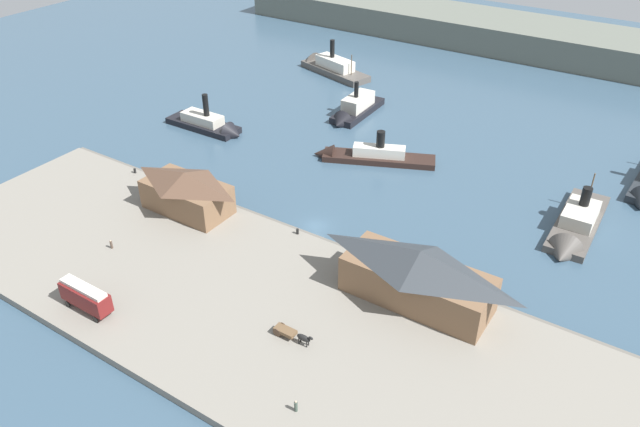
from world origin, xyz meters
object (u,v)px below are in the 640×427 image
ferry_shed_central_terminal (186,191)px  pedestrian_near_cart (111,244)px  pedestrian_near_east_shed (296,406)px  ferry_approaching_east (354,110)px  street_tram (85,296)px  ferry_shed_east_terminal (418,275)px  mooring_post_east (297,231)px  ferry_moored_west (328,66)px  ferry_outer_harbor (574,230)px  horse_cart (292,333)px  mooring_post_center_east (155,179)px  ferry_mid_harbor (364,155)px  mooring_post_west (135,171)px  ferry_moored_east (211,125)px

ferry_shed_central_terminal → pedestrian_near_cart: (-2.26, -14.85, -2.98)m
pedestrian_near_east_shed → ferry_approaching_east: 84.63m
ferry_shed_central_terminal → street_tram: bearing=-76.7°
ferry_shed_east_terminal → mooring_post_east: 23.68m
ferry_moored_west → ferry_outer_harbor: bearing=-29.8°
ferry_shed_east_terminal → ferry_moored_west: (-60.99, 73.01, -3.98)m
horse_cart → mooring_post_east: 23.78m
mooring_post_east → mooring_post_center_east: bearing=-179.3°
ferry_shed_central_terminal → ferry_moored_west: size_ratio=0.64×
mooring_post_east → ferry_mid_harbor: size_ratio=0.04×
ferry_mid_harbor → ferry_moored_west: size_ratio=1.01×
ferry_outer_harbor → ferry_approaching_east: bearing=158.6°
mooring_post_east → ferry_approaching_east: size_ratio=0.05×
ferry_shed_central_terminal → ferry_approaching_east: ferry_shed_central_terminal is taller
street_tram → ferry_approaching_east: 77.61m
pedestrian_near_east_shed → ferry_mid_harbor: ferry_mid_harbor is taller
ferry_shed_east_terminal → pedestrian_near_east_shed: (-2.98, -24.79, -3.53)m
pedestrian_near_cart → ferry_mid_harbor: 51.89m
mooring_post_center_east → ferry_moored_west: bearing=95.1°
mooring_post_east → ferry_mid_harbor: 30.26m
pedestrian_near_cart → ferry_mid_harbor: ferry_mid_harbor is taller
pedestrian_near_cart → mooring_post_west: 24.22m
mooring_post_east → ferry_outer_harbor: size_ratio=0.04×
horse_cart → ferry_moored_east: 68.17m
pedestrian_near_east_shed → ferry_mid_harbor: bearing=112.8°
mooring_post_center_east → mooring_post_east: bearing=0.7°
mooring_post_center_east → ferry_shed_east_terminal: bearing=-4.0°
street_tram → ferry_shed_east_terminal: bearing=35.7°
mooring_post_west → ferry_moored_west: size_ratio=0.04×
ferry_outer_harbor → mooring_post_west: bearing=-160.7°
pedestrian_near_east_shed → mooring_post_east: 35.23m
ferry_shed_east_terminal → mooring_post_east: ferry_shed_east_terminal is taller
ferry_moored_west → mooring_post_center_east: bearing=-84.9°
pedestrian_near_cart → mooring_post_west: size_ratio=1.67×
ferry_outer_harbor → ferry_moored_east: size_ratio=1.21×
horse_cart → mooring_post_west: 53.97m
ferry_shed_central_terminal → ferry_mid_harbor: ferry_shed_central_terminal is taller
horse_cart → ferry_approaching_east: size_ratio=0.32×
horse_cart → street_tram: bearing=-158.2°
mooring_post_west → ferry_moored_west: bearing=90.6°
ferry_outer_harbor → ferry_mid_harbor: 42.06m
ferry_moored_west → horse_cart: bearing=-60.1°
ferry_outer_harbor → mooring_post_east: bearing=-145.2°
mooring_post_east → ferry_approaching_east: bearing=110.1°
mooring_post_east → ferry_outer_harbor: ferry_outer_harbor is taller
horse_cart → ferry_outer_harbor: bearing=62.2°
street_tram → ferry_outer_harbor: bearing=48.0°
street_tram → ferry_moored_west: 102.29m
pedestrian_near_cart → mooring_post_east: 29.12m
mooring_post_center_east → pedestrian_near_cart: bearing=-62.4°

